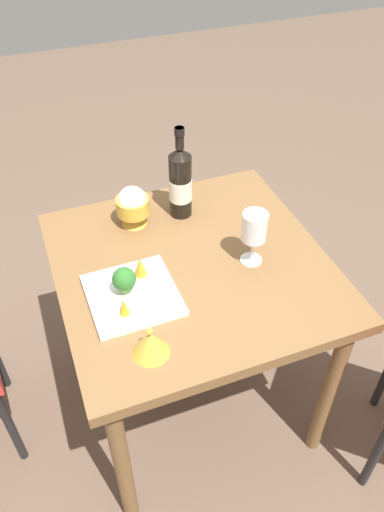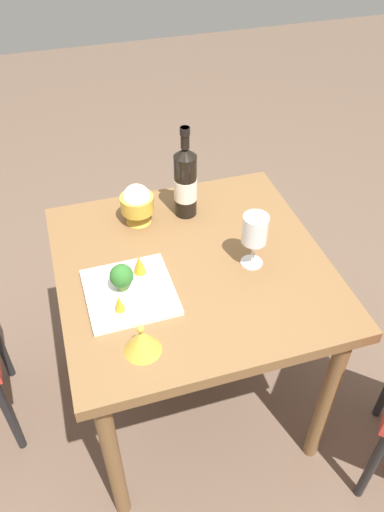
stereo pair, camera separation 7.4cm
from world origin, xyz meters
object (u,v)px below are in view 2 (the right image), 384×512
object	(u,v)px
carrot_garnish_left	(119,303)
wine_bottle	(185,182)
broccoli_floret	(122,276)
rice_bowl_lid	(142,340)
wine_glass	(255,231)
carrot_garnish_right	(139,264)
serving_plate	(130,292)
rice_bowl	(137,203)

from	to	relation	value
carrot_garnish_left	wine_bottle	bearing A→B (deg)	-37.99
wine_bottle	broccoli_floret	world-z (taller)	wine_bottle
rice_bowl_lid	wine_bottle	bearing A→B (deg)	-27.21
wine_glass	carrot_garnish_right	bearing A→B (deg)	82.50
serving_plate	rice_bowl_lid	bearing A→B (deg)	177.69
broccoli_floret	carrot_garnish_left	bearing A→B (deg)	162.76
rice_bowl_lid	carrot_garnish_left	bearing A→B (deg)	12.88
rice_bowl	carrot_garnish_left	xyz separation A→B (m)	(-0.39, 0.14, -0.03)
rice_bowl	carrot_garnish_right	world-z (taller)	rice_bowl
rice_bowl	serving_plate	world-z (taller)	rice_bowl
serving_plate	carrot_garnish_right	xyz separation A→B (m)	(0.07, -0.04, 0.04)
wine_glass	broccoli_floret	size ratio (longest dim) A/B	2.09
rice_bowl_lid	carrot_garnish_right	world-z (taller)	rice_bowl_lid
broccoli_floret	rice_bowl_lid	bearing A→B (deg)	-177.85
broccoli_floret	carrot_garnish_right	world-z (taller)	broccoli_floret
wine_bottle	broccoli_floret	bearing A→B (deg)	138.11
wine_glass	rice_bowl	size ratio (longest dim) A/B	1.26
wine_glass	carrot_garnish_left	world-z (taller)	wine_glass
serving_plate	wine_glass	bearing A→B (deg)	-86.96
wine_bottle	rice_bowl_lid	distance (m)	0.60
wine_glass	rice_bowl_lid	world-z (taller)	wine_glass
wine_bottle	rice_bowl	world-z (taller)	wine_bottle
wine_glass	rice_bowl_lid	xyz separation A→B (m)	(-0.22, 0.39, -0.09)
wine_glass	rice_bowl_lid	distance (m)	0.46
rice_bowl_lid	serving_plate	xyz separation A→B (m)	(0.20, -0.01, -0.03)
rice_bowl_lid	broccoli_floret	bearing A→B (deg)	2.15
wine_bottle	carrot_garnish_right	world-z (taller)	wine_bottle
rice_bowl	wine_bottle	bearing A→B (deg)	-90.77
wine_glass	carrot_garnish_left	bearing A→B (deg)	101.39
wine_glass	rice_bowl_lid	size ratio (longest dim) A/B	1.79
rice_bowl	serving_plate	distance (m)	0.34
broccoli_floret	carrot_garnish_right	bearing A→B (deg)	-48.82
rice_bowl_lid	carrot_garnish_left	xyz separation A→B (m)	(0.14, 0.03, 0.01)
carrot_garnish_left	serving_plate	bearing A→B (deg)	-31.61
wine_bottle	carrot_garnish_right	xyz separation A→B (m)	(-0.26, 0.22, -0.08)
wine_bottle	carrot_garnish_left	xyz separation A→B (m)	(-0.39, 0.30, -0.08)
carrot_garnish_left	rice_bowl_lid	bearing A→B (deg)	-167.12
wine_glass	serving_plate	size ratio (longest dim) A/B	0.70
wine_glass	serving_plate	xyz separation A→B (m)	(-0.02, 0.38, -0.12)
rice_bowl	broccoli_floret	world-z (taller)	rice_bowl
rice_bowl	serving_plate	bearing A→B (deg)	163.34
broccoli_floret	serving_plate	bearing A→B (deg)	-124.92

